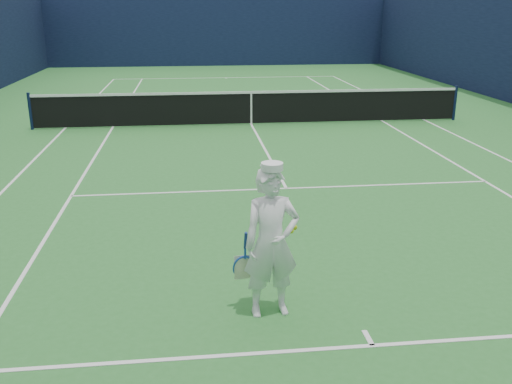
% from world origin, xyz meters
% --- Properties ---
extents(ground, '(80.00, 80.00, 0.00)m').
position_xyz_m(ground, '(0.00, 0.00, 0.00)').
color(ground, '#2B722E').
rests_on(ground, ground).
extents(court_markings, '(11.03, 23.83, 0.01)m').
position_xyz_m(court_markings, '(0.00, 0.00, 0.00)').
color(court_markings, white).
rests_on(court_markings, ground).
extents(windscreen_fence, '(20.12, 36.12, 4.00)m').
position_xyz_m(windscreen_fence, '(0.00, 0.00, 2.00)').
color(windscreen_fence, '#0E1634').
rests_on(windscreen_fence, ground).
extents(tennis_net, '(12.88, 0.09, 1.07)m').
position_xyz_m(tennis_net, '(0.00, 0.00, 0.55)').
color(tennis_net, '#141E4C').
rests_on(tennis_net, ground).
extents(tennis_player, '(0.80, 0.49, 1.81)m').
position_xyz_m(tennis_player, '(-0.97, -11.06, 0.88)').
color(tennis_player, white).
rests_on(tennis_player, ground).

